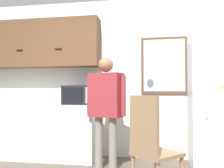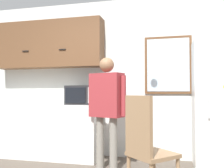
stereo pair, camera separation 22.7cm
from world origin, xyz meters
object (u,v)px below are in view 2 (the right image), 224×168
(microwave, at_px, (82,95))
(refrigerator, at_px, (222,104))
(chair, at_px, (146,144))
(person, at_px, (107,101))

(microwave, height_order, refrigerator, refrigerator)
(refrigerator, bearing_deg, chair, -126.47)
(person, bearing_deg, microwave, 159.24)
(microwave, distance_m, chair, 1.82)
(refrigerator, bearing_deg, person, -164.80)
(microwave, relative_size, person, 0.30)
(chair, bearing_deg, microwave, -4.64)
(microwave, xyz_separation_m, person, (0.53, -0.45, -0.08))
(chair, bearing_deg, person, -9.81)
(microwave, bearing_deg, person, -39.96)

